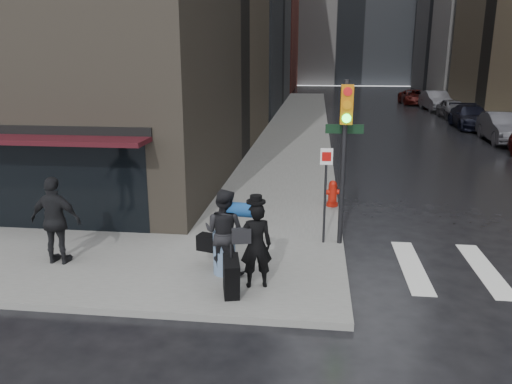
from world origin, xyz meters
The scene contains 13 objects.
ground centered at (0.00, 0.00, 0.00)m, with size 140.00×140.00×0.00m, color black.
sidewalk_left centered at (0.00, 27.00, 0.07)m, with size 4.00×50.00×0.15m, color slate.
sidewalk_right centered at (13.50, 27.00, 0.07)m, with size 3.00×50.00×0.15m, color slate.
man_overcoat centered at (0.04, -0.84, 0.96)m, with size 1.00×1.17×1.94m.
man_jeans centered at (-0.62, -0.19, 1.08)m, with size 1.30×0.99×1.86m.
man_greycoat centered at (-4.39, -0.08, 1.14)m, with size 1.18×0.53×1.98m.
traffic_light centered at (1.87, 1.81, 2.71)m, with size 0.99×0.46×3.97m.
fire_hydrant centered at (1.80, 5.06, 0.51)m, with size 0.47×0.36×0.81m.
parked_car_2 centered at (11.44, 18.89, 0.81)m, with size 1.72×4.92×1.62m, color #424247.
parked_car_3 centered at (11.28, 24.41, 0.74)m, with size 2.09×5.13×1.49m, color black.
parked_car_4 centered at (11.51, 29.92, 0.72)m, with size 1.70×4.22×1.44m, color #4E4E53.
parked_car_5 centered at (11.47, 35.44, 0.83)m, with size 1.76×5.06×1.67m, color #4E4D53.
parked_car_6 centered at (10.60, 40.96, 0.70)m, with size 2.31×5.02×1.39m, color #410F0D.
Camera 1 is at (1.24, -9.89, 4.66)m, focal length 35.00 mm.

